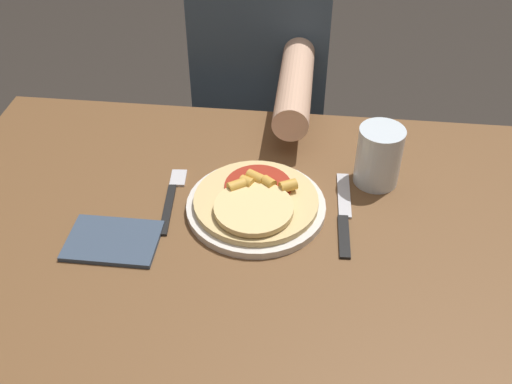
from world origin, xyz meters
TOP-DOWN VIEW (x-y plane):
  - dining_table at (0.00, 0.00)m, footprint 1.24×0.74m
  - plate at (-0.05, 0.05)m, footprint 0.24×0.24m
  - pizza at (-0.05, 0.05)m, footprint 0.22×0.22m
  - fork at (-0.20, 0.07)m, footprint 0.03×0.18m
  - knife at (0.11, 0.05)m, footprint 0.03×0.22m
  - drinking_glass at (0.16, 0.16)m, footprint 0.08×0.08m
  - napkin at (-0.27, -0.05)m, footprint 0.15×0.10m
  - person_diner at (-0.09, 0.61)m, footprint 0.32×0.52m

SIDE VIEW (x-z plane):
  - dining_table at x=0.00m, z-range 0.26..1.01m
  - person_diner at x=-0.09m, z-range 0.09..1.24m
  - knife at x=0.11m, z-range 0.75..0.76m
  - fork at x=-0.20m, z-range 0.75..0.76m
  - napkin at x=-0.27m, z-range 0.75..0.76m
  - plate at x=-0.05m, z-range 0.75..0.76m
  - pizza at x=-0.05m, z-range 0.76..0.79m
  - drinking_glass at x=0.16m, z-range 0.75..0.86m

